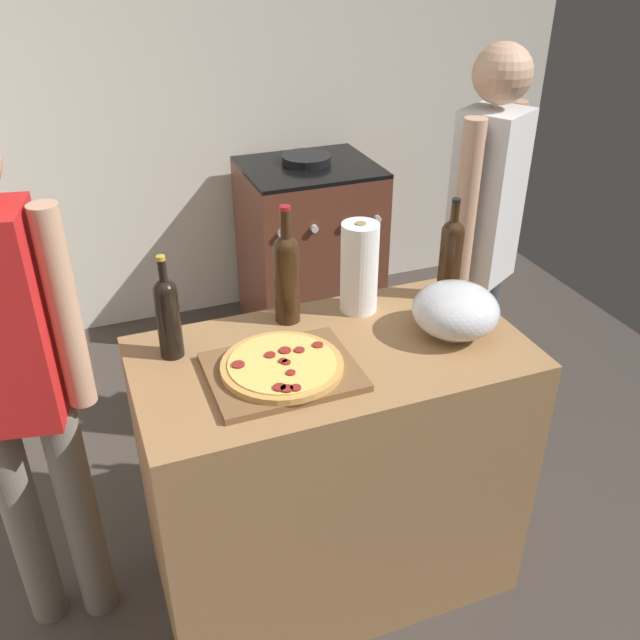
{
  "coord_description": "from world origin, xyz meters",
  "views": [
    {
      "loc": [
        -0.66,
        -0.88,
        2.01
      ],
      "look_at": [
        -0.03,
        0.77,
        0.97
      ],
      "focal_mm": 39.01,
      "sensor_mm": 36.0,
      "label": 1
    }
  ],
  "objects_px": {
    "wine_bottle_amber": "(168,314)",
    "wine_bottle_green": "(451,255)",
    "paper_towel_roll": "(359,268)",
    "stove": "(310,246)",
    "person_in_stripes": "(14,376)",
    "wine_bottle_dark": "(287,274)",
    "pizza": "(282,365)",
    "mixing_bowl": "(456,310)",
    "person_in_red": "(481,243)"
  },
  "relations": [
    {
      "from": "mixing_bowl",
      "to": "person_in_red",
      "type": "height_order",
      "value": "person_in_red"
    },
    {
      "from": "person_in_red",
      "to": "wine_bottle_dark",
      "type": "bearing_deg",
      "value": -164.98
    },
    {
      "from": "paper_towel_roll",
      "to": "wine_bottle_green",
      "type": "height_order",
      "value": "wine_bottle_green"
    },
    {
      "from": "person_in_red",
      "to": "stove",
      "type": "bearing_deg",
      "value": 100.43
    },
    {
      "from": "wine_bottle_green",
      "to": "person_in_red",
      "type": "height_order",
      "value": "person_in_red"
    },
    {
      "from": "mixing_bowl",
      "to": "stove",
      "type": "relative_size",
      "value": 0.27
    },
    {
      "from": "person_in_stripes",
      "to": "wine_bottle_amber",
      "type": "bearing_deg",
      "value": -2.36
    },
    {
      "from": "wine_bottle_dark",
      "to": "mixing_bowl",
      "type": "bearing_deg",
      "value": -30.31
    },
    {
      "from": "wine_bottle_green",
      "to": "stove",
      "type": "xyz_separation_m",
      "value": [
        0.07,
        1.49,
        -0.61
      ]
    },
    {
      "from": "pizza",
      "to": "wine_bottle_amber",
      "type": "xyz_separation_m",
      "value": [
        -0.26,
        0.21,
        0.1
      ]
    },
    {
      "from": "person_in_stripes",
      "to": "stove",
      "type": "bearing_deg",
      "value": 47.19
    },
    {
      "from": "wine_bottle_green",
      "to": "mixing_bowl",
      "type": "bearing_deg",
      "value": -115.2
    },
    {
      "from": "mixing_bowl",
      "to": "wine_bottle_dark",
      "type": "height_order",
      "value": "wine_bottle_dark"
    },
    {
      "from": "wine_bottle_dark",
      "to": "person_in_stripes",
      "type": "relative_size",
      "value": 0.23
    },
    {
      "from": "wine_bottle_dark",
      "to": "wine_bottle_amber",
      "type": "bearing_deg",
      "value": -169.45
    },
    {
      "from": "wine_bottle_dark",
      "to": "person_in_red",
      "type": "bearing_deg",
      "value": 15.02
    },
    {
      "from": "pizza",
      "to": "mixing_bowl",
      "type": "height_order",
      "value": "mixing_bowl"
    },
    {
      "from": "wine_bottle_dark",
      "to": "person_in_stripes",
      "type": "xyz_separation_m",
      "value": [
        -0.79,
        -0.05,
        -0.14
      ]
    },
    {
      "from": "wine_bottle_green",
      "to": "stove",
      "type": "distance_m",
      "value": 1.61
    },
    {
      "from": "paper_towel_roll",
      "to": "person_in_red",
      "type": "xyz_separation_m",
      "value": [
        0.6,
        0.24,
        -0.11
      ]
    },
    {
      "from": "paper_towel_roll",
      "to": "stove",
      "type": "height_order",
      "value": "paper_towel_roll"
    },
    {
      "from": "mixing_bowl",
      "to": "person_in_stripes",
      "type": "height_order",
      "value": "person_in_stripes"
    },
    {
      "from": "wine_bottle_amber",
      "to": "wine_bottle_green",
      "type": "relative_size",
      "value": 0.92
    },
    {
      "from": "pizza",
      "to": "person_in_red",
      "type": "xyz_separation_m",
      "value": [
        0.94,
        0.5,
        -0.0
      ]
    },
    {
      "from": "paper_towel_roll",
      "to": "wine_bottle_amber",
      "type": "relative_size",
      "value": 0.95
    },
    {
      "from": "wine_bottle_amber",
      "to": "pizza",
      "type": "bearing_deg",
      "value": -38.59
    },
    {
      "from": "paper_towel_roll",
      "to": "person_in_red",
      "type": "height_order",
      "value": "person_in_red"
    },
    {
      "from": "person_in_stripes",
      "to": "paper_towel_roll",
      "type": "bearing_deg",
      "value": 2.06
    },
    {
      "from": "pizza",
      "to": "stove",
      "type": "distance_m",
      "value": 1.93
    },
    {
      "from": "wine_bottle_dark",
      "to": "wine_bottle_green",
      "type": "height_order",
      "value": "wine_bottle_dark"
    },
    {
      "from": "stove",
      "to": "person_in_stripes",
      "type": "relative_size",
      "value": 0.58
    },
    {
      "from": "wine_bottle_green",
      "to": "person_in_red",
      "type": "distance_m",
      "value": 0.41
    },
    {
      "from": "pizza",
      "to": "person_in_stripes",
      "type": "bearing_deg",
      "value": 161.71
    },
    {
      "from": "wine_bottle_green",
      "to": "person_in_red",
      "type": "bearing_deg",
      "value": 41.89
    },
    {
      "from": "pizza",
      "to": "wine_bottle_dark",
      "type": "bearing_deg",
      "value": 68.41
    },
    {
      "from": "mixing_bowl",
      "to": "person_in_stripes",
      "type": "distance_m",
      "value": 1.24
    },
    {
      "from": "mixing_bowl",
      "to": "paper_towel_roll",
      "type": "bearing_deg",
      "value": 130.53
    },
    {
      "from": "wine_bottle_dark",
      "to": "stove",
      "type": "distance_m",
      "value": 1.69
    },
    {
      "from": "paper_towel_roll",
      "to": "mixing_bowl",
      "type": "bearing_deg",
      "value": -49.47
    },
    {
      "from": "pizza",
      "to": "mixing_bowl",
      "type": "distance_m",
      "value": 0.55
    },
    {
      "from": "mixing_bowl",
      "to": "person_in_stripes",
      "type": "bearing_deg",
      "value": 170.58
    },
    {
      "from": "stove",
      "to": "person_in_red",
      "type": "relative_size",
      "value": 0.57
    },
    {
      "from": "pizza",
      "to": "paper_towel_roll",
      "type": "xyz_separation_m",
      "value": [
        0.34,
        0.26,
        0.11
      ]
    },
    {
      "from": "wine_bottle_dark",
      "to": "stove",
      "type": "height_order",
      "value": "wine_bottle_dark"
    },
    {
      "from": "stove",
      "to": "pizza",
      "type": "bearing_deg",
      "value": -112.41
    },
    {
      "from": "mixing_bowl",
      "to": "person_in_stripes",
      "type": "xyz_separation_m",
      "value": [
        -1.22,
        0.2,
        -0.06
      ]
    },
    {
      "from": "wine_bottle_green",
      "to": "person_in_red",
      "type": "xyz_separation_m",
      "value": [
        0.29,
        0.26,
        -0.12
      ]
    },
    {
      "from": "mixing_bowl",
      "to": "stove",
      "type": "xyz_separation_m",
      "value": [
        0.17,
        1.71,
        -0.55
      ]
    },
    {
      "from": "pizza",
      "to": "wine_bottle_green",
      "type": "bearing_deg",
      "value": 20.02
    },
    {
      "from": "pizza",
      "to": "wine_bottle_amber",
      "type": "bearing_deg",
      "value": 141.41
    }
  ]
}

